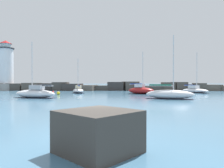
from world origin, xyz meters
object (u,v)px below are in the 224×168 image
mooring_buoy_far_side (58,93)px  mooring_buoy_orange_near (53,92)px  sailboat_moored_2 (78,90)px  sailboat_moored_5 (35,93)px  sailboat_moored_4 (195,90)px  lighthouse (6,69)px  sailboat_moored_3 (170,94)px  sailboat_moored_0 (141,90)px

mooring_buoy_far_side → mooring_buoy_orange_near: bearing=117.7°
sailboat_moored_2 → sailboat_moored_5: bearing=-105.0°
mooring_buoy_orange_near → sailboat_moored_5: bearing=-86.1°
sailboat_moored_5 → sailboat_moored_4: bearing=28.4°
lighthouse → sailboat_moored_3: lighthouse is taller
sailboat_moored_2 → mooring_buoy_far_side: sailboat_moored_2 is taller
mooring_buoy_orange_near → sailboat_moored_2: bearing=29.2°
sailboat_moored_0 → sailboat_moored_5: bearing=-147.3°
lighthouse → sailboat_moored_2: size_ratio=1.87×
sailboat_moored_4 → mooring_buoy_orange_near: sailboat_moored_4 is taller
sailboat_moored_5 → mooring_buoy_far_side: (1.39, 7.38, -0.39)m
sailboat_moored_3 → sailboat_moored_2: bearing=134.0°
lighthouse → mooring_buoy_far_side: (19.54, -19.66, -5.54)m
sailboat_moored_0 → sailboat_moored_4: sailboat_moored_4 is taller
sailboat_moored_2 → sailboat_moored_4: (24.59, 1.25, -0.01)m
sailboat_moored_3 → sailboat_moored_4: sailboat_moored_3 is taller
sailboat_moored_2 → mooring_buoy_orange_near: 5.22m
sailboat_moored_2 → sailboat_moored_3: size_ratio=0.84×
sailboat_moored_3 → mooring_buoy_far_side: size_ratio=10.76×
mooring_buoy_orange_near → sailboat_moored_3: bearing=-33.8°
lighthouse → mooring_buoy_orange_near: bearing=-41.8°
sailboat_moored_0 → mooring_buoy_orange_near: bearing=176.8°
lighthouse → mooring_buoy_orange_near: lighthouse is taller
sailboat_moored_0 → mooring_buoy_orange_near: size_ratio=11.40×
sailboat_moored_3 → mooring_buoy_orange_near: size_ratio=12.11×
sailboat_moored_3 → lighthouse: bearing=142.2°
mooring_buoy_orange_near → mooring_buoy_far_side: (2.17, -4.13, 0.04)m
sailboat_moored_0 → sailboat_moored_4: 12.87m
mooring_buoy_orange_near → mooring_buoy_far_side: bearing=-62.3°
sailboat_moored_0 → mooring_buoy_orange_near: (-17.19, 0.97, -0.47)m
lighthouse → mooring_buoy_orange_near: size_ratio=19.01×
sailboat_moored_5 → sailboat_moored_2: bearing=75.0°
mooring_buoy_far_side → sailboat_moored_0: bearing=11.9°
sailboat_moored_0 → mooring_buoy_far_side: (-15.02, -3.16, -0.43)m
sailboat_moored_4 → mooring_buoy_orange_near: bearing=-172.6°
sailboat_moored_4 → sailboat_moored_5: sailboat_moored_4 is taller
mooring_buoy_far_side → sailboat_moored_2: bearing=70.3°
lighthouse → mooring_buoy_far_side: 28.26m
sailboat_moored_3 → sailboat_moored_4: bearing=60.9°
sailboat_moored_2 → sailboat_moored_5: 14.55m
lighthouse → sailboat_moored_4: 48.25m
sailboat_moored_0 → sailboat_moored_2: size_ratio=1.12×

